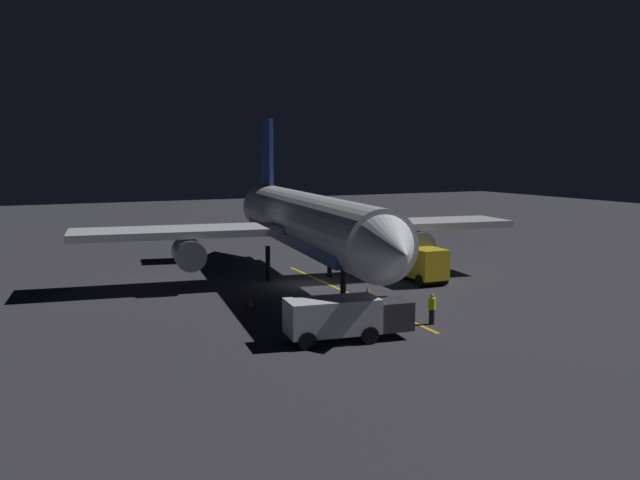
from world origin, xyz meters
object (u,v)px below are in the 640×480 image
at_px(ground_crew_worker, 432,309).
at_px(traffic_cone_under_wing, 293,322).
at_px(baggage_truck, 344,318).
at_px(airliner, 306,223).
at_px(traffic_cone_far, 403,299).
at_px(traffic_cone_near_right, 368,291).
at_px(traffic_cone_near_left, 251,303).
at_px(catering_truck, 416,263).

bearing_deg(ground_crew_worker, traffic_cone_under_wing, -22.76).
bearing_deg(baggage_truck, airliner, -107.37).
distance_m(airliner, traffic_cone_far, 10.04).
relative_size(traffic_cone_under_wing, traffic_cone_far, 1.00).
bearing_deg(baggage_truck, traffic_cone_under_wing, -71.82).
height_order(traffic_cone_near_right, traffic_cone_far, same).
bearing_deg(traffic_cone_near_left, ground_crew_worker, 132.06).
height_order(airliner, traffic_cone_near_right, airliner).
distance_m(airliner, traffic_cone_near_left, 9.38).
bearing_deg(traffic_cone_near_right, traffic_cone_under_wing, 34.67).
bearing_deg(traffic_cone_near_right, ground_crew_worker, 84.50).
height_order(traffic_cone_near_left, traffic_cone_far, same).
relative_size(baggage_truck, traffic_cone_under_wing, 12.18).
height_order(ground_crew_worker, traffic_cone_near_right, ground_crew_worker).
distance_m(traffic_cone_near_left, traffic_cone_under_wing, 5.48).
relative_size(airliner, traffic_cone_near_left, 64.51).
distance_m(traffic_cone_under_wing, traffic_cone_far, 9.02).
relative_size(catering_truck, traffic_cone_near_left, 11.97).
xyz_separation_m(baggage_truck, catering_truck, (-12.42, -11.95, 0.17)).
height_order(baggage_truck, traffic_cone_near_left, baggage_truck).
bearing_deg(traffic_cone_near_right, traffic_cone_far, 102.82).
distance_m(baggage_truck, traffic_cone_under_wing, 4.07).
distance_m(traffic_cone_near_left, traffic_cone_far, 9.71).
xyz_separation_m(catering_truck, traffic_cone_under_wing, (13.66, 8.19, -1.10)).
bearing_deg(ground_crew_worker, traffic_cone_far, -106.22).
relative_size(traffic_cone_near_left, traffic_cone_far, 1.00).
relative_size(ground_crew_worker, traffic_cone_near_left, 3.16).
bearing_deg(traffic_cone_near_right, traffic_cone_near_left, 0.41).
relative_size(traffic_cone_near_left, traffic_cone_under_wing, 1.00).
xyz_separation_m(ground_crew_worker, traffic_cone_far, (-1.55, -5.33, -0.64)).
bearing_deg(airliner, traffic_cone_near_left, 41.13).
bearing_deg(ground_crew_worker, airliner, -84.63).
height_order(baggage_truck, traffic_cone_near_right, baggage_truck).
bearing_deg(traffic_cone_under_wing, ground_crew_worker, 157.24).
bearing_deg(airliner, traffic_cone_far, 108.28).
xyz_separation_m(traffic_cone_under_wing, traffic_cone_far, (-8.71, -2.32, 0.00)).
relative_size(airliner, traffic_cone_under_wing, 64.51).
bearing_deg(traffic_cone_under_wing, catering_truck, -149.05).
bearing_deg(ground_crew_worker, traffic_cone_near_right, -95.50).
bearing_deg(airliner, baggage_truck, 72.63).
height_order(airliner, catering_truck, airliner).
distance_m(ground_crew_worker, traffic_cone_far, 5.58).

